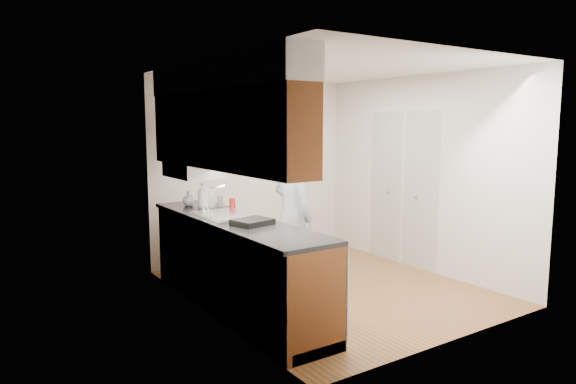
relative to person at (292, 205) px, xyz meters
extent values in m
plane|color=#956438|center=(0.43, -0.11, -1.00)|extent=(3.50, 3.50, 0.00)
plane|color=white|center=(0.43, -0.11, 1.50)|extent=(3.50, 3.50, 0.00)
cube|color=silver|center=(-1.07, -0.11, 0.25)|extent=(0.02, 3.50, 2.50)
cube|color=silver|center=(1.93, -0.11, 0.25)|extent=(0.02, 3.50, 2.50)
cube|color=silver|center=(0.43, 1.64, 0.25)|extent=(3.00, 0.02, 2.50)
cube|color=brown|center=(-0.77, -0.11, -0.55)|extent=(0.60, 2.80, 0.90)
cube|color=black|center=(-0.78, -0.11, -0.08)|extent=(0.63, 2.80, 0.04)
cube|color=#B2B2B7|center=(-0.77, 0.09, -0.11)|extent=(0.48, 0.68, 0.14)
cube|color=#B2B2B7|center=(-0.77, 0.09, -0.06)|extent=(0.52, 0.72, 0.01)
cube|color=#B2B2B7|center=(-0.47, -1.21, -0.52)|extent=(0.03, 0.60, 0.80)
cube|color=brown|center=(-0.90, -0.11, 0.83)|extent=(0.33, 2.80, 0.75)
cube|color=silver|center=(-0.90, -0.11, 1.35)|extent=(0.35, 2.80, 0.30)
cube|color=#A5A5AA|center=(-0.84, 0.74, 0.37)|extent=(0.46, 0.75, 0.16)
cube|color=silver|center=(1.92, 0.19, 0.03)|extent=(0.02, 1.22, 2.05)
cube|color=slate|center=(0.00, 0.00, -0.99)|extent=(0.51, 0.84, 0.02)
imported|color=#98AFB9|center=(0.00, 0.00, 0.00)|extent=(0.47, 0.70, 1.97)
imported|color=silver|center=(-0.77, 0.69, 0.08)|extent=(0.15, 0.15, 0.28)
imported|color=silver|center=(-0.66, 0.68, 0.05)|extent=(0.14, 0.14, 0.21)
imported|color=silver|center=(-0.84, 0.92, 0.03)|extent=(0.19, 0.19, 0.18)
cylinder|color=#A91C1F|center=(-0.52, 0.42, 0.00)|extent=(0.07, 0.07, 0.13)
cylinder|color=#A5A5AA|center=(-0.57, 0.63, 0.01)|extent=(0.07, 0.07, 0.13)
cube|color=black|center=(-0.77, -0.48, -0.03)|extent=(0.39, 0.35, 0.05)
camera|label=1|loc=(-3.13, -4.63, 0.89)|focal=32.00mm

